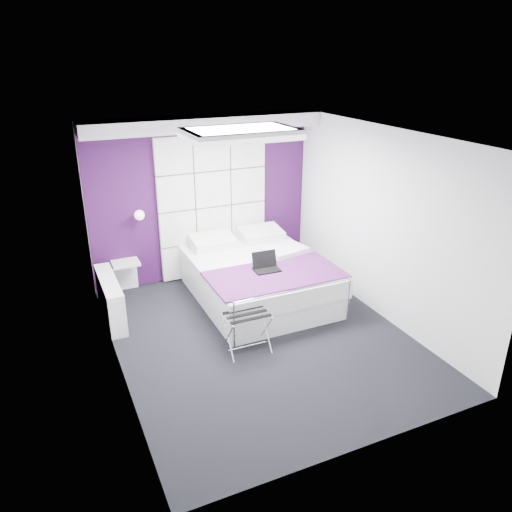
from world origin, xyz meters
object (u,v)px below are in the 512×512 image
at_px(radiator, 110,299).
at_px(laptop, 265,265).
at_px(wall_lamp, 139,214).
at_px(nightstand, 126,263).
at_px(luggage_rack, 247,332).
at_px(bed, 258,278).

bearing_deg(radiator, laptop, -17.46).
bearing_deg(wall_lamp, laptop, -44.72).
relative_size(radiator, nightstand, 2.98).
distance_m(nightstand, laptop, 2.19).
bearing_deg(wall_lamp, radiator, -130.10).
relative_size(wall_lamp, nightstand, 0.37).
height_order(luggage_rack, laptop, laptop).
height_order(wall_lamp, luggage_rack, wall_lamp).
xyz_separation_m(wall_lamp, radiator, (-0.64, -0.76, -0.92)).
relative_size(wall_lamp, bed, 0.07).
height_order(radiator, nightstand, radiator).
relative_size(bed, laptop, 6.27).
bearing_deg(nightstand, laptop, -38.87).
height_order(wall_lamp, laptop, wall_lamp).
bearing_deg(laptop, radiator, 165.13).
distance_m(radiator, nightstand, 0.83).
relative_size(radiator, bed, 0.53).
bearing_deg(radiator, nightstand, 63.16).
xyz_separation_m(nightstand, laptop, (1.70, -1.37, 0.20)).
distance_m(luggage_rack, laptop, 1.18).
bearing_deg(radiator, luggage_rack, -47.36).
distance_m(wall_lamp, laptop, 2.07).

